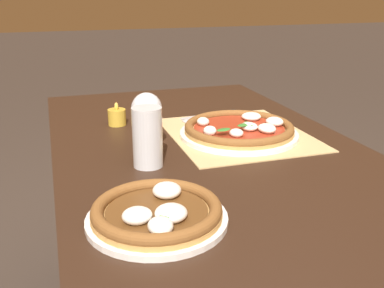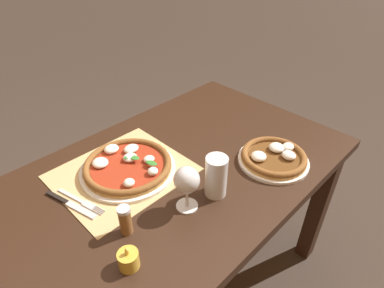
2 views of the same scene
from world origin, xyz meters
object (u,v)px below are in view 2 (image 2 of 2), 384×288
at_px(wine_glass, 187,182).
at_px(knife, 70,204).
at_px(pizza_far, 274,157).
at_px(fork, 81,201).
at_px(votive_candle, 129,260).
at_px(pint_glass, 216,177).
at_px(pepper_shaker, 125,220).
at_px(pizza_near, 128,166).

distance_m(wine_glass, knife, 0.38).
xyz_separation_m(pizza_far, fork, (0.61, -0.32, -0.02)).
bearing_deg(fork, pizza_far, 152.27).
bearing_deg(knife, wine_glass, 134.04).
bearing_deg(votive_candle, wine_glass, -170.56).
relative_size(pint_glass, pepper_shaker, 1.49).
relative_size(votive_candle, pepper_shaker, 0.74).
xyz_separation_m(knife, pepper_shaker, (-0.07, 0.21, 0.04)).
relative_size(pint_glass, fork, 0.73).
bearing_deg(knife, pepper_shaker, 107.07).
xyz_separation_m(fork, pepper_shaker, (-0.04, 0.20, 0.04)).
bearing_deg(fork, pepper_shaker, 99.88).
bearing_deg(wine_glass, pepper_shaker, -15.67).
height_order(pizza_far, knife, pizza_far).
distance_m(pizza_near, pepper_shaker, 0.28).
relative_size(pizza_near, pepper_shaker, 3.50).
distance_m(pizza_near, fork, 0.20).
bearing_deg(votive_candle, knife, -89.40).
bearing_deg(pizza_near, wine_glass, 95.57).
height_order(wine_glass, pint_glass, wine_glass).
relative_size(pizza_near, wine_glass, 2.19).
height_order(pizza_near, knife, pizza_near).
height_order(pizza_far, votive_candle, votive_candle).
xyz_separation_m(fork, knife, (0.03, -0.01, 0.00)).
bearing_deg(knife, pizza_near, -177.78).
bearing_deg(wine_glass, pizza_near, -84.43).
bearing_deg(wine_glass, pizza_far, 170.13).
bearing_deg(pizza_near, pizza_far, 140.38).
distance_m(pizza_far, fork, 0.69).
distance_m(pizza_far, pepper_shaker, 0.59).
bearing_deg(fork, votive_candle, 84.86).
distance_m(pizza_far, knife, 0.72).
bearing_deg(pepper_shaker, pizza_near, -126.80).
bearing_deg(pint_glass, wine_glass, -11.92).
xyz_separation_m(pizza_near, wine_glass, (-0.03, 0.27, 0.08)).
xyz_separation_m(pizza_far, votive_candle, (0.64, -0.03, 0.00)).
bearing_deg(pepper_shaker, pizza_far, 168.17).
bearing_deg(pizza_far, fork, -27.73).
xyz_separation_m(pizza_far, knife, (0.64, -0.33, -0.02)).
bearing_deg(pizza_near, pint_glass, 114.47).
distance_m(pizza_near, knife, 0.23).
relative_size(wine_glass, fork, 0.78).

